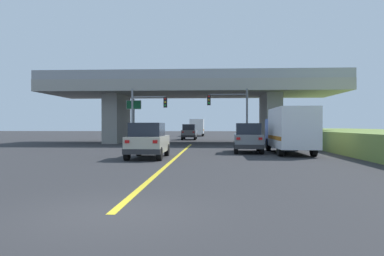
% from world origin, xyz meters
% --- Properties ---
extents(ground, '(160.00, 160.00, 0.00)m').
position_xyz_m(ground, '(0.00, 31.90, 0.00)').
color(ground, '#2B2B2D').
extents(overpass_bridge, '(30.47, 10.15, 7.17)m').
position_xyz_m(overpass_bridge, '(0.00, 31.90, 5.06)').
color(overpass_bridge, gray).
rests_on(overpass_bridge, ground).
extents(lane_divider_stripe, '(0.20, 28.71, 0.01)m').
position_xyz_m(lane_divider_stripe, '(0.00, 14.35, 0.00)').
color(lane_divider_stripe, yellow).
rests_on(lane_divider_stripe, ground).
extents(suv_lead, '(2.00, 4.30, 2.02)m').
position_xyz_m(suv_lead, '(-1.55, 13.29, 1.01)').
color(suv_lead, '#B7B29E').
rests_on(suv_lead, ground).
extents(suv_crossing, '(2.12, 4.42, 2.02)m').
position_xyz_m(suv_crossing, '(4.58, 18.08, 1.01)').
color(suv_crossing, slate).
rests_on(suv_crossing, ground).
extents(box_truck, '(2.33, 7.15, 3.00)m').
position_xyz_m(box_truck, '(7.24, 17.10, 1.59)').
color(box_truck, navy).
rests_on(box_truck, ground).
extents(sedan_oncoming, '(1.87, 4.82, 2.02)m').
position_xyz_m(sedan_oncoming, '(-0.95, 40.94, 1.01)').
color(sedan_oncoming, slate).
rests_on(sedan_oncoming, ground).
extents(traffic_signal_nearside, '(3.68, 0.36, 5.19)m').
position_xyz_m(traffic_signal_nearside, '(3.93, 25.83, 3.40)').
color(traffic_signal_nearside, '#56595E').
rests_on(traffic_signal_nearside, ground).
extents(traffic_signal_farside, '(3.30, 0.36, 5.25)m').
position_xyz_m(traffic_signal_farside, '(-4.09, 25.84, 3.30)').
color(traffic_signal_farside, slate).
rests_on(traffic_signal_farside, ground).
extents(highway_sign, '(1.54, 0.17, 4.60)m').
position_xyz_m(highway_sign, '(-5.94, 29.79, 3.36)').
color(highway_sign, slate).
rests_on(highway_sign, ground).
extents(semi_truck_distant, '(2.33, 7.42, 2.92)m').
position_xyz_m(semi_truck_distant, '(-0.60, 57.31, 1.56)').
color(semi_truck_distant, navy).
rests_on(semi_truck_distant, ground).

